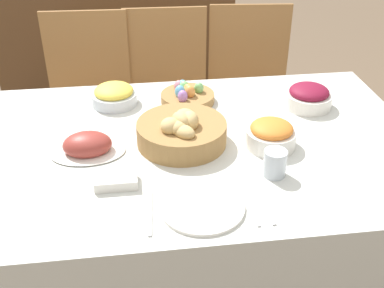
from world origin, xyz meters
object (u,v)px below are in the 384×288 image
at_px(chair_far_left, 90,105).
at_px(bread_basket, 182,132).
at_px(beet_salad_bowl, 308,97).
at_px(butter_dish, 116,180).
at_px(fork, 150,212).
at_px(drinking_cup, 275,163).
at_px(egg_basket, 187,95).
at_px(knife, 253,203).
at_px(spoon, 263,202).
at_px(chair_far_right, 249,96).
at_px(carrot_bowl, 271,135).
at_px(dinner_plate, 202,207).
at_px(chair_far_center, 168,100).
at_px(pineapple_bowl, 114,95).
at_px(sideboard, 118,50).
at_px(ham_platter, 88,146).

xyz_separation_m(chair_far_left, bread_basket, (0.38, -0.84, 0.30)).
bearing_deg(beet_salad_bowl, butter_dish, -150.48).
bearing_deg(fork, drinking_cup, 22.36).
xyz_separation_m(bread_basket, egg_basket, (0.06, 0.31, -0.02)).
relative_size(knife, spoon, 1.00).
height_order(chair_far_right, butter_dish, chair_far_right).
xyz_separation_m(carrot_bowl, drinking_cup, (-0.03, -0.16, -0.00)).
bearing_deg(spoon, dinner_plate, 176.34).
bearing_deg(egg_basket, butter_dish, -118.03).
height_order(beet_salad_bowl, fork, beet_salad_bowl).
xyz_separation_m(chair_far_center, spoon, (0.17, -1.19, 0.25)).
height_order(pineapple_bowl, knife, pineapple_bowl).
distance_m(bread_basket, carrot_bowl, 0.30).
relative_size(pineapple_bowl, drinking_cup, 2.09).
bearing_deg(sideboard, chair_far_right, -54.45).
height_order(egg_basket, beet_salad_bowl, beet_salad_bowl).
xyz_separation_m(ham_platter, drinking_cup, (0.58, -0.20, 0.02)).
distance_m(bread_basket, ham_platter, 0.32).
xyz_separation_m(chair_far_right, butter_dish, (-0.67, -1.05, 0.27)).
xyz_separation_m(fork, butter_dish, (-0.09, 0.14, 0.01)).
xyz_separation_m(bread_basket, dinner_plate, (0.02, -0.35, -0.04)).
height_order(pineapple_bowl, spoon, pineapple_bowl).
height_order(chair_far_center, dinner_plate, chair_far_center).
relative_size(chair_far_center, beet_salad_bowl, 5.33).
distance_m(egg_basket, fork, 0.69).
bearing_deg(pineapple_bowl, spoon, -58.37).
bearing_deg(chair_far_right, beet_salad_bowl, -78.29).
bearing_deg(bread_basket, beet_salad_bowl, 22.06).
height_order(egg_basket, knife, egg_basket).
relative_size(sideboard, butter_dish, 12.00).
height_order(chair_far_left, drinking_cup, chair_far_left).
bearing_deg(drinking_cup, chair_far_center, 102.94).
bearing_deg(bread_basket, knife, -65.09).
xyz_separation_m(egg_basket, pineapple_bowl, (-0.29, 0.02, 0.01)).
height_order(sideboard, carrot_bowl, sideboard).
xyz_separation_m(beet_salad_bowl, butter_dish, (-0.74, -0.42, -0.03)).
bearing_deg(chair_far_center, sideboard, 107.30).
distance_m(pineapple_bowl, dinner_plate, 0.73).
height_order(pineapple_bowl, beet_salad_bowl, beet_salad_bowl).
relative_size(pineapple_bowl, carrot_bowl, 1.07).
height_order(sideboard, pineapple_bowl, sideboard).
distance_m(chair_far_center, drinking_cup, 1.13).
bearing_deg(fork, bread_basket, 73.52).
height_order(dinner_plate, drinking_cup, drinking_cup).
xyz_separation_m(chair_far_right, sideboard, (-0.70, 0.98, -0.08)).
bearing_deg(butter_dish, dinner_plate, -30.83).
height_order(chair_far_right, egg_basket, chair_far_right).
distance_m(chair_far_left, bread_basket, 0.97).
height_order(chair_far_left, bread_basket, chair_far_left).
xyz_separation_m(bread_basket, knife, (0.16, -0.35, -0.05)).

